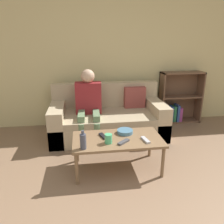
# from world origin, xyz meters

# --- Properties ---
(wall_back) EXTENTS (12.00, 0.06, 2.60)m
(wall_back) POSITION_xyz_m (0.00, 2.97, 1.30)
(wall_back) COLOR beige
(wall_back) RESTS_ON ground_plane
(couch) EXTENTS (1.83, 0.93, 0.82)m
(couch) POSITION_xyz_m (-0.08, 2.39, 0.27)
(couch) COLOR tan
(couch) RESTS_ON ground_plane
(bookshelf) EXTENTS (0.79, 0.28, 0.97)m
(bookshelf) POSITION_xyz_m (1.30, 2.82, 0.39)
(bookshelf) COLOR brown
(bookshelf) RESTS_ON ground_plane
(coffee_table) EXTENTS (1.06, 0.57, 0.42)m
(coffee_table) POSITION_xyz_m (-0.10, 1.33, 0.38)
(coffee_table) COLOR brown
(coffee_table) RESTS_ON ground_plane
(person_adult) EXTENTS (0.41, 0.65, 1.10)m
(person_adult) POSITION_xyz_m (-0.40, 2.31, 0.63)
(person_adult) COLOR #66845B
(person_adult) RESTS_ON ground_plane
(cup_near) EXTENTS (0.09, 0.09, 0.11)m
(cup_near) POSITION_xyz_m (-0.22, 1.22, 0.47)
(cup_near) COLOR #4CB77A
(cup_near) RESTS_ON coffee_table
(tv_remote_0) EXTENTS (0.10, 0.18, 0.02)m
(tv_remote_0) POSITION_xyz_m (-0.27, 1.39, 0.43)
(tv_remote_0) COLOR black
(tv_remote_0) RESTS_ON coffee_table
(tv_remote_1) EXTENTS (0.16, 0.15, 0.02)m
(tv_remote_1) POSITION_xyz_m (-0.05, 1.20, 0.43)
(tv_remote_1) COLOR #47474C
(tv_remote_1) RESTS_ON coffee_table
(tv_remote_2) EXTENTS (0.07, 0.18, 0.02)m
(tv_remote_2) POSITION_xyz_m (0.21, 1.21, 0.43)
(tv_remote_2) COLOR #B7B7BC
(tv_remote_2) RESTS_ON coffee_table
(snack_bowl) EXTENTS (0.20, 0.20, 0.05)m
(snack_bowl) POSITION_xyz_m (0.02, 1.46, 0.44)
(snack_bowl) COLOR teal
(snack_bowl) RESTS_ON coffee_table
(bottle) EXTENTS (0.07, 0.07, 0.21)m
(bottle) POSITION_xyz_m (-0.51, 1.12, 0.51)
(bottle) COLOR #424756
(bottle) RESTS_ON coffee_table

